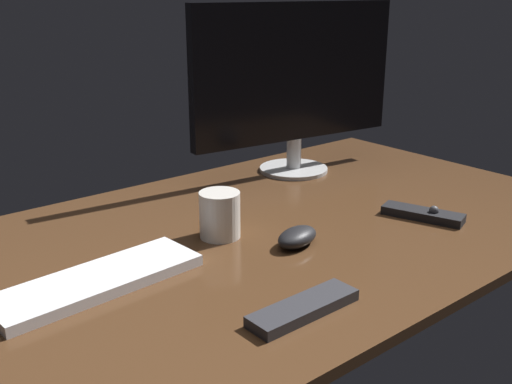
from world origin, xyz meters
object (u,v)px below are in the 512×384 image
(media_remote, at_px, (423,214))
(tv_remote, at_px, (304,308))
(keyboard, at_px, (98,281))
(monitor, at_px, (295,79))
(coffee_mug, at_px, (220,215))
(computer_mouse, at_px, (297,237))

(media_remote, height_order, tv_remote, media_remote)
(media_remote, relative_size, tv_remote, 0.93)
(keyboard, xyz_separation_m, tv_remote, (0.20, -0.28, -0.00))
(monitor, relative_size, tv_remote, 3.11)
(monitor, xyz_separation_m, tv_remote, (-0.50, -0.56, -0.24))
(monitor, height_order, tv_remote, monitor)
(keyboard, bearing_deg, tv_remote, -58.42)
(media_remote, xyz_separation_m, coffee_mug, (-0.39, 0.20, 0.04))
(keyboard, bearing_deg, monitor, 17.65)
(keyboard, distance_m, coffee_mug, 0.28)
(media_remote, relative_size, coffee_mug, 1.92)
(monitor, relative_size, keyboard, 1.69)
(monitor, height_order, computer_mouse, monitor)
(monitor, relative_size, media_remote, 3.35)
(tv_remote, xyz_separation_m, coffee_mug, (0.08, 0.32, 0.04))
(tv_remote, height_order, coffee_mug, coffee_mug)
(monitor, distance_m, media_remote, 0.49)
(keyboard, distance_m, media_remote, 0.69)
(computer_mouse, distance_m, tv_remote, 0.25)
(computer_mouse, relative_size, tv_remote, 0.52)
(keyboard, height_order, media_remote, media_remote)
(monitor, relative_size, computer_mouse, 5.99)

